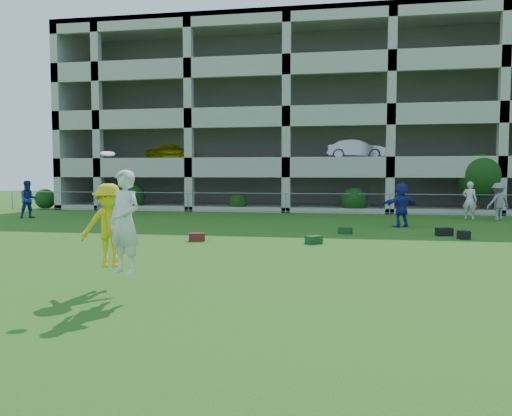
% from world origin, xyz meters
% --- Properties ---
extents(ground, '(100.00, 100.00, 0.00)m').
position_xyz_m(ground, '(0.00, 0.00, 0.00)').
color(ground, '#235114').
rests_on(ground, ground).
extents(bystander_a, '(1.20, 1.20, 1.96)m').
position_xyz_m(bystander_a, '(-12.87, 13.25, 0.98)').
color(bystander_a, navy).
rests_on(bystander_a, ground).
extents(bystander_b, '(1.05, 0.61, 1.69)m').
position_xyz_m(bystander_b, '(-9.08, 13.76, 0.84)').
color(bystander_b, white).
rests_on(bystander_b, ground).
extents(bystander_d, '(1.82, 1.49, 1.95)m').
position_xyz_m(bystander_d, '(5.85, 12.10, 0.97)').
color(bystander_d, navy).
rests_on(bystander_d, ground).
extents(bystander_e, '(0.84, 0.72, 1.93)m').
position_xyz_m(bystander_e, '(9.72, 16.49, 0.97)').
color(bystander_e, silver).
rests_on(bystander_e, ground).
extents(bystander_f, '(1.39, 1.14, 1.88)m').
position_xyz_m(bystander_f, '(10.92, 15.93, 0.94)').
color(bystander_f, gray).
rests_on(bystander_f, ground).
extents(bag_red_a, '(0.61, 0.43, 0.28)m').
position_xyz_m(bag_red_a, '(-1.66, 6.20, 0.14)').
color(bag_red_a, maroon).
rests_on(bag_red_a, ground).
extents(bag_green_c, '(0.61, 0.58, 0.26)m').
position_xyz_m(bag_green_c, '(2.37, 6.24, 0.13)').
color(bag_green_c, '#153B1E').
rests_on(bag_green_c, ground).
extents(crate_d, '(0.44, 0.44, 0.30)m').
position_xyz_m(crate_d, '(7.58, 8.25, 0.15)').
color(crate_d, black).
rests_on(crate_d, ground).
extents(bag_black_e, '(0.65, 0.43, 0.30)m').
position_xyz_m(bag_black_e, '(7.09, 9.15, 0.15)').
color(bag_black_e, black).
rests_on(bag_black_e, ground).
extents(bag_green_g, '(0.56, 0.41, 0.25)m').
position_xyz_m(bag_green_g, '(3.43, 9.12, 0.12)').
color(bag_green_g, '#153A15').
rests_on(bag_green_g, ground).
extents(frisbee_contest, '(1.76, 1.65, 2.37)m').
position_xyz_m(frisbee_contest, '(-1.16, -1.19, 1.34)').
color(frisbee_contest, gold).
rests_on(frisbee_contest, ground).
extents(parking_garage, '(30.00, 14.00, 12.00)m').
position_xyz_m(parking_garage, '(-0.01, 27.70, 6.01)').
color(parking_garage, '#9E998C').
rests_on(parking_garage, ground).
extents(fence, '(36.06, 0.06, 1.20)m').
position_xyz_m(fence, '(0.00, 19.00, 0.61)').
color(fence, gray).
rests_on(fence, ground).
extents(shrub_row, '(34.38, 2.52, 3.50)m').
position_xyz_m(shrub_row, '(4.59, 19.70, 1.51)').
color(shrub_row, '#163D11').
rests_on(shrub_row, ground).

